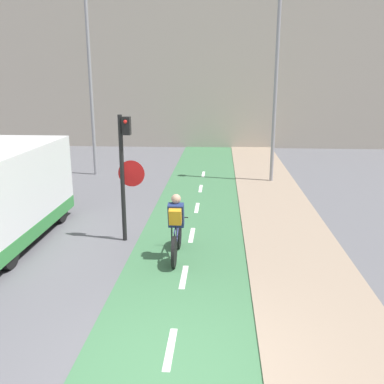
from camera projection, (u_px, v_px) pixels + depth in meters
name	position (u px, v px, depth m)	size (l,w,h in m)	color
ground_plane	(166.00, 371.00, 6.20)	(120.00, 120.00, 0.00)	#5B5B60
bike_lane	(166.00, 370.00, 6.20)	(2.77, 60.00, 0.02)	#3D7047
sidewalk_strip	(348.00, 378.00, 6.03)	(2.40, 60.00, 0.05)	gray
building_row_background	(211.00, 56.00, 27.03)	(60.00, 5.20, 10.81)	#B2A899
traffic_light_pole	(125.00, 165.00, 10.68)	(0.67, 0.25, 3.25)	black
street_lamp_far	(89.00, 66.00, 17.64)	(0.36, 0.36, 7.60)	gray
street_lamp_sidewalk	(277.00, 67.00, 16.32)	(0.36, 0.36, 7.47)	gray
cyclist_near	(176.00, 229.00, 9.91)	(0.46, 1.84, 1.56)	black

